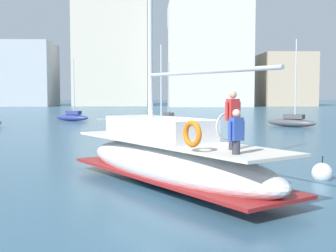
# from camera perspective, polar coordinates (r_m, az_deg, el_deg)

# --- Properties ---
(ground_plane) EXTENTS (400.00, 400.00, 0.00)m
(ground_plane) POSITION_cam_1_polar(r_m,az_deg,el_deg) (14.82, 3.73, -7.45)
(ground_plane) COLOR #38607A
(main_sailboat) EXTENTS (7.16, 9.40, 11.52)m
(main_sailboat) POSITION_cam_1_polar(r_m,az_deg,el_deg) (14.44, 0.16, -4.13)
(main_sailboat) COLOR silver
(main_sailboat) RESTS_ON ground
(moored_sloop_near) EXTENTS (2.21, 3.95, 6.19)m
(moored_sloop_near) POSITION_cam_1_polar(r_m,az_deg,el_deg) (46.40, 0.16, 1.05)
(moored_sloop_near) COLOR #4C4C51
(moored_sloop_near) RESTS_ON ground
(moored_catamaran) EXTENTS (1.38, 4.82, 6.79)m
(moored_catamaran) POSITION_cam_1_polar(r_m,az_deg,el_deg) (35.57, -0.91, 0.19)
(moored_catamaran) COLOR silver
(moored_catamaran) RESTS_ON ground
(moored_cutter_left) EXTENTS (4.25, 2.91, 6.68)m
(moored_cutter_left) POSITION_cam_1_polar(r_m,az_deg,el_deg) (49.94, -12.13, 1.21)
(moored_cutter_left) COLOR navy
(moored_cutter_left) RESTS_ON ground
(moored_ketch_distant) EXTENTS (4.08, 3.84, 7.76)m
(moored_ketch_distant) POSITION_cam_1_polar(r_m,az_deg,el_deg) (41.50, 15.50, 0.62)
(moored_ketch_distant) COLOR #4C4C51
(moored_ketch_distant) RESTS_ON ground
(mooring_buoy) EXTENTS (0.72, 0.72, 0.96)m
(mooring_buoy) POSITION_cam_1_polar(r_m,az_deg,el_deg) (16.54, 19.06, -5.69)
(mooring_buoy) COLOR silver
(mooring_buoy) RESTS_ON ground
(waterfront_buildings) EXTENTS (79.18, 20.90, 25.54)m
(waterfront_buildings) POSITION_cam_1_polar(r_m,az_deg,el_deg) (109.27, -1.90, 8.12)
(waterfront_buildings) COLOR #B2B7BC
(waterfront_buildings) RESTS_ON ground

